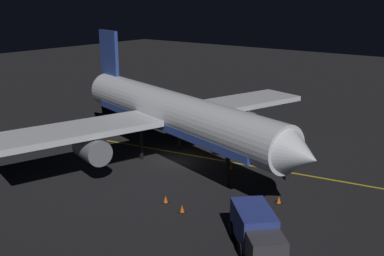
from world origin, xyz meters
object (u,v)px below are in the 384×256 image
Objects in this scene: baggage_truck at (256,231)px; ground_crew_worker at (287,170)px; catering_truck at (233,135)px; traffic_cone_under_wing at (166,200)px; airliner at (171,113)px; traffic_cone_near_left at (231,167)px; traffic_cone_far at (182,209)px; traffic_cone_near_right at (279,200)px.

ground_crew_worker is at bearing -161.82° from baggage_truck.
baggage_truck is 0.83× the size of catering_truck.
ground_crew_worker is 10.69m from traffic_cone_under_wing.
ground_crew_worker is (-11.09, -3.64, -0.32)m from baggage_truck.
traffic_cone_under_wing is at bearing -100.69° from baggage_truck.
airliner reaches higher than traffic_cone_near_left.
baggage_truck is at bearing 39.88° from traffic_cone_near_left.
airliner reaches higher than baggage_truck.
baggage_truck is at bearing 37.21° from catering_truck.
catering_truck is 15.72m from traffic_cone_far.
traffic_cone_under_wing is at bearing -0.05° from traffic_cone_near_left.
traffic_cone_under_wing is (14.23, 3.48, -1.00)m from catering_truck.
traffic_cone_near_right is (9.21, 10.03, -1.00)m from catering_truck.
airliner reaches higher than ground_crew_worker.
traffic_cone_near_left and traffic_cone_far have the same top height.
airliner is 6.11× the size of baggage_truck.
ground_crew_worker is 3.16× the size of traffic_cone_far.
airliner is 7.84m from catering_truck.
traffic_cone_near_left is 1.00× the size of traffic_cone_far.
ground_crew_worker is 3.16× the size of traffic_cone_under_wing.
ground_crew_worker is 4.78m from traffic_cone_near_right.
airliner is 59.57× the size of traffic_cone_under_wing.
airliner is at bearing -19.19° from catering_truck.
traffic_cone_near_left is at bearing -167.92° from traffic_cone_far.
airliner reaches higher than traffic_cone_far.
ground_crew_worker is 3.16× the size of traffic_cone_near_right.
traffic_cone_under_wing is (9.47, -4.92, -0.64)m from ground_crew_worker.
airliner is at bearing -78.74° from traffic_cone_near_left.
catering_truck is 13.65m from traffic_cone_near_right.
catering_truck is 14.68m from traffic_cone_under_wing.
catering_truck reaches higher than ground_crew_worker.
traffic_cone_far is at bearing 12.08° from traffic_cone_near_left.
ground_crew_worker reaches higher than traffic_cone_near_left.
traffic_cone_near_left is at bearing 31.80° from catering_truck.
traffic_cone_far is (5.51, -4.60, 0.00)m from traffic_cone_near_right.
ground_crew_worker reaches higher than traffic_cone_far.
airliner is 7.26m from traffic_cone_near_left.
catering_truck is 11.74× the size of traffic_cone_near_right.
traffic_cone_far is at bearing -16.55° from ground_crew_worker.
traffic_cone_near_right is 7.18m from traffic_cone_far.
airliner is at bearing -122.22° from baggage_truck.
traffic_cone_near_right is (3.59, 6.55, 0.00)m from traffic_cone_near_left.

